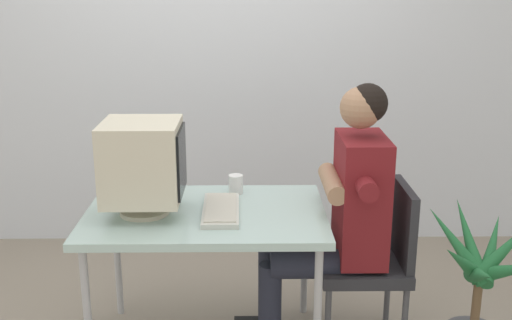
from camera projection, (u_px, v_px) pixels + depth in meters
wall_back at (263, 22)px, 4.06m from camera, size 8.00×0.10×3.00m
desk at (206, 222)px, 2.95m from camera, size 1.13×0.76×0.72m
crt_monitor at (143, 162)px, 2.83m from camera, size 0.36×0.35×0.44m
keyboard at (221, 210)px, 2.91m from camera, size 0.17×0.43×0.03m
office_chair at (375, 255)px, 3.05m from camera, size 0.42×0.42×0.82m
person_seated at (339, 211)px, 2.98m from camera, size 0.72×0.58×1.32m
potted_plant at (477, 304)px, 2.75m from camera, size 0.55×0.61×0.83m
desk_mug at (236, 184)px, 3.17m from camera, size 0.07×0.08×0.10m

